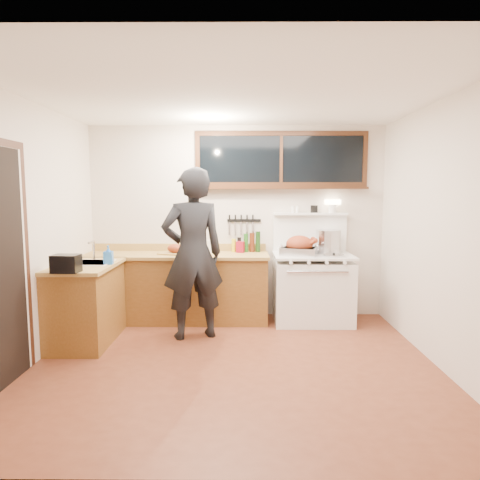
{
  "coord_description": "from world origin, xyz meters",
  "views": [
    {
      "loc": [
        0.08,
        -4.12,
        1.71
      ],
      "look_at": [
        0.05,
        0.85,
        1.15
      ],
      "focal_mm": 32.0,
      "sensor_mm": 36.0,
      "label": 1
    }
  ],
  "objects_px": {
    "man": "(193,254)",
    "roast_turkey": "(300,247)",
    "cutting_board": "(175,250)",
    "vintage_stove": "(312,287)"
  },
  "relations": [
    {
      "from": "man",
      "to": "roast_turkey",
      "type": "bearing_deg",
      "value": 23.07
    },
    {
      "from": "cutting_board",
      "to": "vintage_stove",
      "type": "bearing_deg",
      "value": 0.04
    },
    {
      "from": "man",
      "to": "roast_turkey",
      "type": "xyz_separation_m",
      "value": [
        1.32,
        0.56,
        0.01
      ]
    },
    {
      "from": "cutting_board",
      "to": "roast_turkey",
      "type": "bearing_deg",
      "value": -2.08
    },
    {
      "from": "vintage_stove",
      "to": "cutting_board",
      "type": "relative_size",
      "value": 3.57
    },
    {
      "from": "vintage_stove",
      "to": "cutting_board",
      "type": "xyz_separation_m",
      "value": [
        -1.8,
        -0.0,
        0.48
      ]
    },
    {
      "from": "vintage_stove",
      "to": "cutting_board",
      "type": "bearing_deg",
      "value": -179.96
    },
    {
      "from": "vintage_stove",
      "to": "cutting_board",
      "type": "distance_m",
      "value": 1.87
    },
    {
      "from": "man",
      "to": "cutting_board",
      "type": "xyz_separation_m",
      "value": [
        -0.31,
        0.62,
        -0.04
      ]
    },
    {
      "from": "roast_turkey",
      "to": "man",
      "type": "bearing_deg",
      "value": -156.93
    }
  ]
}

